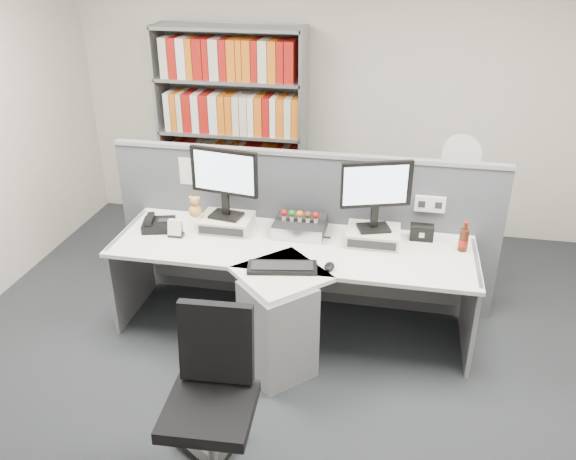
% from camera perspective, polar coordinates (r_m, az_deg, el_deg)
% --- Properties ---
extents(ground, '(5.50, 5.50, 0.00)m').
position_cam_1_polar(ground, '(4.00, -1.88, -16.06)').
color(ground, '#2D3035').
rests_on(ground, ground).
extents(room_shell, '(5.04, 5.54, 2.72)m').
position_cam_1_polar(room_shell, '(3.09, -2.37, 9.24)').
color(room_shell, beige).
rests_on(room_shell, ground).
extents(partition, '(3.00, 0.08, 1.27)m').
position_cam_1_polar(partition, '(4.66, 1.49, 0.22)').
color(partition, '#4E5058').
rests_on(partition, ground).
extents(desk, '(2.60, 1.20, 0.72)m').
position_cam_1_polar(desk, '(4.19, -0.15, -6.02)').
color(desk, white).
rests_on(desk, ground).
extents(monitor_riser_left, '(0.38, 0.31, 0.10)m').
position_cam_1_polar(monitor_riser_left, '(4.48, -5.95, 0.70)').
color(monitor_riser_left, beige).
rests_on(monitor_riser_left, desk).
extents(monitor_riser_right, '(0.38, 0.31, 0.10)m').
position_cam_1_polar(monitor_riser_right, '(4.31, 8.20, -0.54)').
color(monitor_riser_right, beige).
rests_on(monitor_riser_right, desk).
extents(monitor_left, '(0.52, 0.20, 0.53)m').
position_cam_1_polar(monitor_left, '(4.34, -6.17, 5.08)').
color(monitor_left, black).
rests_on(monitor_left, monitor_riser_left).
extents(monitor_right, '(0.49, 0.22, 0.51)m').
position_cam_1_polar(monitor_right, '(4.16, 8.51, 3.85)').
color(monitor_right, black).
rests_on(monitor_right, monitor_riser_right).
extents(desktop_pc, '(0.38, 0.34, 0.10)m').
position_cam_1_polar(desktop_pc, '(4.40, 1.17, 0.36)').
color(desktop_pc, black).
rests_on(desktop_pc, desk).
extents(figurines, '(0.29, 0.05, 0.09)m').
position_cam_1_polar(figurines, '(4.34, 1.14, 1.46)').
color(figurines, beige).
rests_on(figurines, desktop_pc).
extents(keyboard, '(0.49, 0.25, 0.03)m').
position_cam_1_polar(keyboard, '(3.93, -0.56, -3.61)').
color(keyboard, black).
rests_on(keyboard, desk).
extents(mouse, '(0.07, 0.11, 0.04)m').
position_cam_1_polar(mouse, '(3.94, 4.02, -3.53)').
color(mouse, black).
rests_on(mouse, desk).
extents(desk_phone, '(0.28, 0.26, 0.10)m').
position_cam_1_polar(desk_phone, '(4.57, -12.43, 0.54)').
color(desk_phone, black).
rests_on(desk_phone, desk).
extents(desk_calendar, '(0.11, 0.08, 0.13)m').
position_cam_1_polar(desk_calendar, '(4.42, -10.78, 0.05)').
color(desk_calendar, black).
rests_on(desk_calendar, desk).
extents(plush_toy, '(0.10, 0.10, 0.17)m').
position_cam_1_polar(plush_toy, '(4.45, -8.95, 2.09)').
color(plush_toy, '#D28F46').
rests_on(plush_toy, monitor_riser_left).
extents(speaker, '(0.17, 0.09, 0.11)m').
position_cam_1_polar(speaker, '(4.41, 12.77, -0.22)').
color(speaker, black).
rests_on(speaker, desk).
extents(cola_bottle, '(0.07, 0.07, 0.22)m').
position_cam_1_polar(cola_bottle, '(4.31, 16.57, -0.93)').
color(cola_bottle, '#3F190A').
rests_on(cola_bottle, desk).
extents(shelving_unit, '(1.41, 0.40, 2.00)m').
position_cam_1_polar(shelving_unit, '(5.81, -5.34, 9.01)').
color(shelving_unit, gray).
rests_on(shelving_unit, ground).
extents(filing_cabinet, '(0.45, 0.61, 0.70)m').
position_cam_1_polar(filing_cabinet, '(5.43, 15.37, -0.29)').
color(filing_cabinet, gray).
rests_on(filing_cabinet, ground).
extents(desk_fan, '(0.33, 0.20, 0.56)m').
position_cam_1_polar(desk_fan, '(5.16, 16.29, 6.66)').
color(desk_fan, white).
rests_on(desk_fan, filing_cabinet).
extents(office_chair, '(0.63, 0.65, 0.98)m').
position_cam_1_polar(office_chair, '(3.29, -7.30, -15.37)').
color(office_chair, silver).
rests_on(office_chair, ground).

